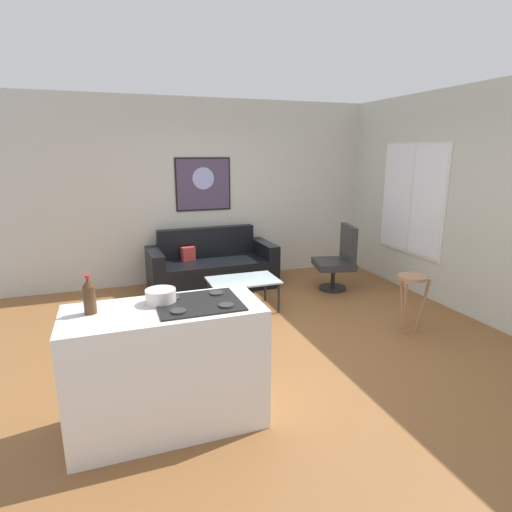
{
  "coord_description": "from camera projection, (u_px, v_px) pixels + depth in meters",
  "views": [
    {
      "loc": [
        -1.56,
        -4.01,
        2.01
      ],
      "look_at": [
        0.19,
        0.9,
        0.7
      ],
      "focal_mm": 29.18,
      "sensor_mm": 36.0,
      "label": 1
    }
  ],
  "objects": [
    {
      "name": "ground",
      "position": [
        267.0,
        338.0,
        4.67
      ],
      "size": [
        6.4,
        6.4,
        0.04
      ],
      "primitive_type": "cube",
      "color": "brown"
    },
    {
      "name": "back_wall",
      "position": [
        212.0,
        192.0,
        6.54
      ],
      "size": [
        6.4,
        0.05,
        2.8
      ],
      "primitive_type": "cube",
      "color": "beige",
      "rests_on": "ground"
    },
    {
      "name": "right_wall",
      "position": [
        446.0,
        200.0,
        5.45
      ],
      "size": [
        0.05,
        6.4,
        2.8
      ],
      "primitive_type": "cube",
      "color": "beige",
      "rests_on": "ground"
    },
    {
      "name": "couch",
      "position": [
        212.0,
        268.0,
        6.31
      ],
      "size": [
        1.9,
        0.88,
        0.87
      ],
      "color": "black",
      "rests_on": "ground"
    },
    {
      "name": "coffee_table",
      "position": [
        243.0,
        282.0,
        5.35
      ],
      "size": [
        0.89,
        0.57,
        0.42
      ],
      "color": "silver",
      "rests_on": "ground"
    },
    {
      "name": "armchair",
      "position": [
        339.0,
        259.0,
        6.15
      ],
      "size": [
        0.66,
        0.68,
        0.97
      ],
      "color": "black",
      "rests_on": "ground"
    },
    {
      "name": "bar_stool",
      "position": [
        411.0,
        289.0,
        4.67
      ],
      "size": [
        0.37,
        0.36,
        0.67
      ],
      "color": "#A47250",
      "rests_on": "ground"
    },
    {
      "name": "kitchen_counter",
      "position": [
        167.0,
        367.0,
        3.06
      ],
      "size": [
        1.4,
        0.63,
        0.96
      ],
      "color": "white",
      "rests_on": "ground"
    },
    {
      "name": "soda_bottle",
      "position": [
        89.0,
        296.0,
        2.82
      ],
      "size": [
        0.08,
        0.08,
        0.27
      ],
      "color": "#4C2F19",
      "rests_on": "kitchen_counter"
    },
    {
      "name": "mixing_bowl",
      "position": [
        161.0,
        296.0,
        3.04
      ],
      "size": [
        0.22,
        0.22,
        0.1
      ],
      "color": "silver",
      "rests_on": "kitchen_counter"
    },
    {
      "name": "wall_painting",
      "position": [
        203.0,
        184.0,
        6.42
      ],
      "size": [
        0.86,
        0.03,
        0.81
      ],
      "color": "black"
    },
    {
      "name": "window",
      "position": [
        412.0,
        200.0,
        6.0
      ],
      "size": [
        0.03,
        1.32,
        1.59
      ],
      "color": "silver"
    }
  ]
}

